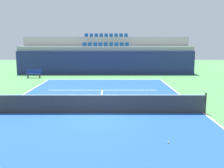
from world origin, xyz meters
TOP-DOWN VIEW (x-y plane):
  - ground_plane at (0.00, 0.00)m, footprint 80.00×80.00m
  - court_surface at (0.00, 0.00)m, footprint 11.00×24.00m
  - baseline_far at (0.00, 11.95)m, footprint 11.00×0.10m
  - sideline_right at (5.45, 0.00)m, footprint 0.10×24.00m
  - service_line_far at (0.00, 6.40)m, footprint 8.26×0.10m
  - centre_service_line at (0.00, 3.20)m, footprint 0.10×6.40m
  - back_wall at (0.00, 15.97)m, footprint 19.85×0.30m
  - stands_tier_lower at (0.00, 17.32)m, footprint 19.85×2.40m
  - stands_tier_upper at (0.00, 19.72)m, footprint 19.85×2.40m
  - seating_row_lower at (-0.00, 17.41)m, footprint 5.39×0.44m
  - seating_row_upper at (-0.00, 19.81)m, footprint 5.39×0.44m
  - tennis_net at (0.00, 0.00)m, footprint 11.08×0.08m
  - player_bench at (-7.28, 13.36)m, footprint 1.50×0.40m
  - tennis_ball_1 at (2.77, -3.98)m, footprint 0.07×0.07m

SIDE VIEW (x-z plane):
  - ground_plane at x=0.00m, z-range 0.00..0.00m
  - court_surface at x=0.00m, z-range 0.00..0.01m
  - baseline_far at x=0.00m, z-range 0.01..0.01m
  - sideline_right at x=5.45m, z-range 0.01..0.01m
  - service_line_far at x=0.00m, z-range 0.01..0.01m
  - centre_service_line at x=0.00m, z-range 0.01..0.01m
  - tennis_ball_1 at x=2.77m, z-range 0.01..0.08m
  - player_bench at x=-7.28m, z-range 0.08..0.93m
  - tennis_net at x=0.00m, z-range -0.03..1.04m
  - back_wall at x=0.00m, z-range 0.00..2.62m
  - stands_tier_lower at x=0.00m, z-range 0.00..3.15m
  - stands_tier_upper at x=0.00m, z-range 0.00..4.24m
  - seating_row_lower at x=0.00m, z-range 3.05..3.49m
  - seating_row_upper at x=0.00m, z-range 4.15..4.59m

